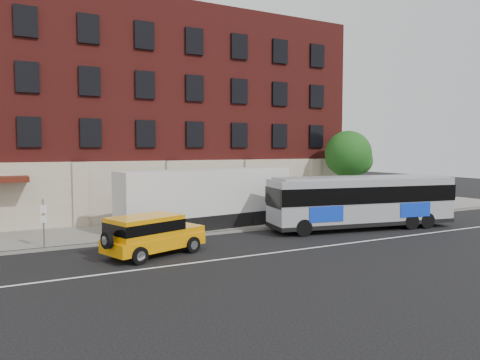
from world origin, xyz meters
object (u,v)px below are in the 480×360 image
sign_pole (44,221)px  shipping_container (208,200)px  city_bus (362,200)px  yellow_suv (150,233)px  street_tree (349,156)px

sign_pole → shipping_container: size_ratio=0.22×
city_bus → shipping_container: (-8.61, 4.14, 0.04)m
city_bus → yellow_suv: bearing=-176.5°
yellow_suv → street_tree: bearing=21.1°
sign_pole → city_bus: size_ratio=0.21×
sign_pole → shipping_container: shipping_container is taller
street_tree → sign_pole: bearing=-171.4°
yellow_suv → sign_pole: bearing=140.6°
yellow_suv → city_bus: bearing=3.5°
street_tree → shipping_container: 13.11m
sign_pole → shipping_container: 9.44m
city_bus → yellow_suv: city_bus is taller
yellow_suv → shipping_container: 7.11m
street_tree → city_bus: (-4.11, -6.03, -2.61)m
street_tree → city_bus: street_tree is taller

